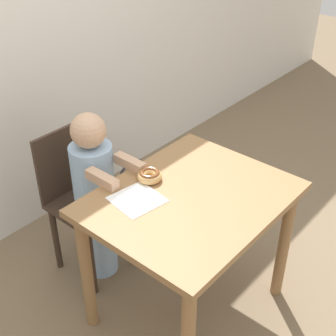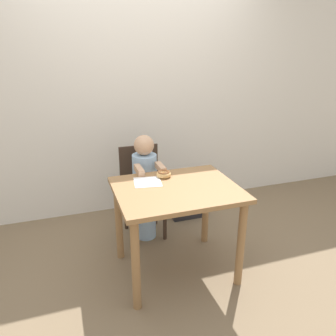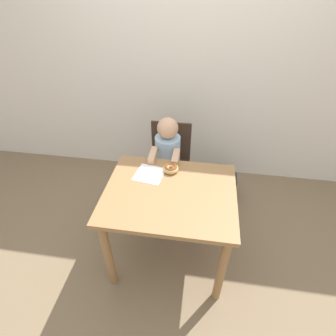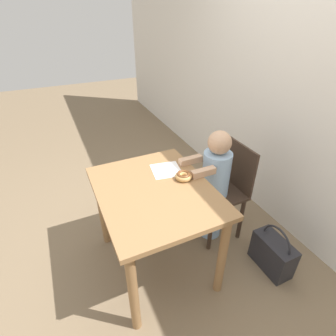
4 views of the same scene
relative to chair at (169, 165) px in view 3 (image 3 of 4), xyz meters
name	(u,v)px [view 3 (image 3 of 4)]	position (x,y,z in m)	size (l,w,h in m)	color
ground_plane	(170,253)	(0.10, -0.67, -0.45)	(12.00, 12.00, 0.00)	#7A664C
wall_back	(189,63)	(0.10, 0.59, 0.80)	(8.00, 0.05, 2.50)	silver
dining_table	(170,204)	(0.10, -0.67, 0.16)	(0.92, 0.74, 0.74)	olive
chair	(169,165)	(0.00, 0.00, 0.00)	(0.38, 0.37, 0.86)	#38281E
child_figure	(168,166)	(0.00, -0.11, 0.07)	(0.24, 0.39, 1.01)	#99BCE0
donut	(171,168)	(0.07, -0.44, 0.32)	(0.12, 0.12, 0.05)	tan
napkin	(150,174)	(-0.08, -0.50, 0.29)	(0.24, 0.24, 0.00)	white
handbag	(219,185)	(0.51, 0.13, -0.30)	(0.33, 0.16, 0.41)	#232328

